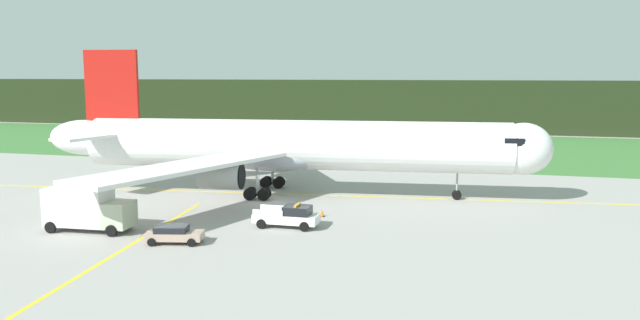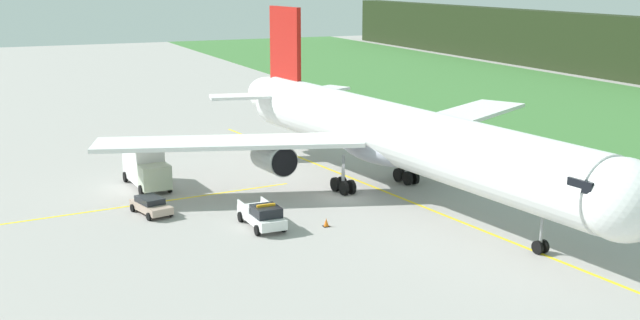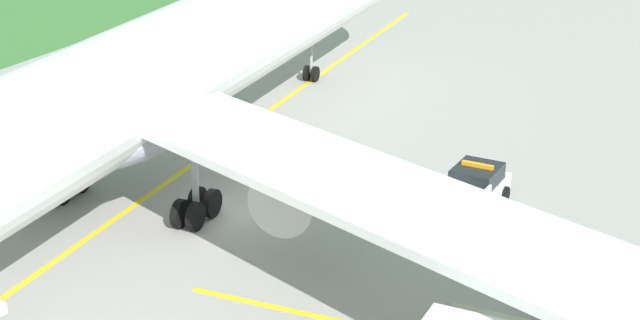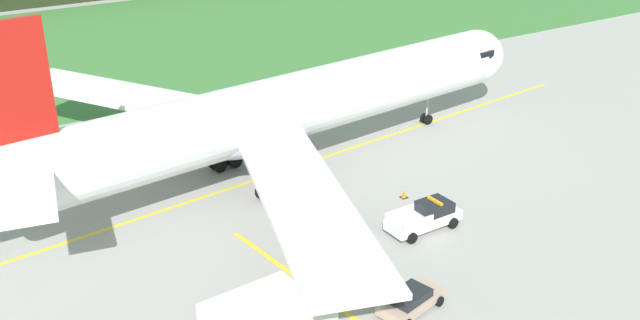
% 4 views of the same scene
% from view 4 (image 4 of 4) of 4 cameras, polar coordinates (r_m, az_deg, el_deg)
% --- Properties ---
extents(ground, '(320.00, 320.00, 0.00)m').
position_cam_4_polar(ground, '(53.01, -2.21, -2.80)').
color(ground, '#9C9794').
extents(grass_verge, '(320.00, 48.30, 0.04)m').
position_cam_4_polar(grass_verge, '(94.50, -17.21, 8.43)').
color(grass_verge, '#3C7036').
rests_on(grass_verge, ground).
extents(taxiway_centerline_main, '(67.74, 7.73, 0.01)m').
position_cam_4_polar(taxiway_centerline_main, '(56.81, -2.98, -0.87)').
color(taxiway_centerline_main, yellow).
rests_on(taxiway_centerline_main, ground).
extents(airliner, '(51.95, 45.08, 14.71)m').
position_cam_4_polar(airliner, '(54.50, -3.68, 3.71)').
color(airliner, white).
rests_on(airliner, ground).
extents(ops_pickup_truck, '(5.26, 2.29, 1.94)m').
position_cam_4_polar(ops_pickup_truck, '(48.81, 8.29, -4.40)').
color(ops_pickup_truck, white).
rests_on(ops_pickup_truck, ground).
extents(catering_truck, '(7.01, 3.03, 3.59)m').
position_cam_4_polar(catering_truck, '(37.42, -4.25, -12.39)').
color(catering_truck, '#ABB59F').
rests_on(catering_truck, ground).
extents(staff_car, '(4.39, 2.70, 1.30)m').
position_cam_4_polar(staff_car, '(40.94, 7.13, -10.83)').
color(staff_car, tan).
rests_on(staff_car, ground).
extents(apron_cone, '(0.48, 0.48, 0.61)m').
position_cam_4_polar(apron_cone, '(52.91, 6.59, -2.65)').
color(apron_cone, black).
rests_on(apron_cone, ground).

